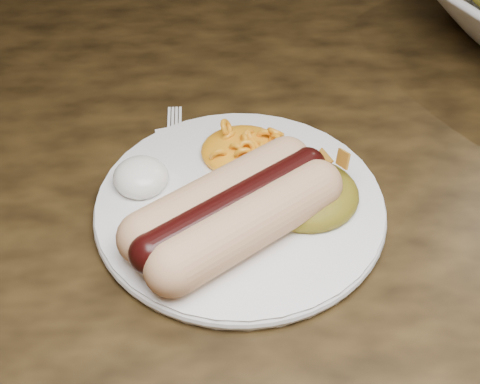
{
  "coord_description": "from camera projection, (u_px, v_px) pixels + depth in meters",
  "views": [
    {
      "loc": [
        -0.11,
        -0.5,
        1.14
      ],
      "look_at": [
        -0.09,
        -0.12,
        0.77
      ],
      "focal_mm": 50.0,
      "sensor_mm": 36.0,
      "label": 1
    }
  ],
  "objects": [
    {
      "name": "fork",
      "position": [
        173.0,
        165.0,
        0.58
      ],
      "size": [
        0.05,
        0.15,
        0.0
      ],
      "primitive_type": "cube",
      "rotation": [
        0.0,
        0.0,
        0.21
      ],
      "color": "white",
      "rests_on": "table"
    },
    {
      "name": "plate",
      "position": [
        240.0,
        206.0,
        0.54
      ],
      "size": [
        0.3,
        0.3,
        0.01
      ],
      "primitive_type": "cylinder",
      "rotation": [
        0.0,
        0.0,
        0.36
      ],
      "color": "white",
      "rests_on": "table"
    },
    {
      "name": "table",
      "position": [
        318.0,
        189.0,
        0.7
      ],
      "size": [
        1.6,
        0.9,
        0.75
      ],
      "color": "#443015",
      "rests_on": "floor"
    },
    {
      "name": "mac_and_cheese",
      "position": [
        243.0,
        142.0,
        0.57
      ],
      "size": [
        0.09,
        0.09,
        0.03
      ],
      "primitive_type": "ellipsoid",
      "rotation": [
        0.0,
        0.0,
        -0.39
      ],
      "color": "orange",
      "rests_on": "plate"
    },
    {
      "name": "sour_cream",
      "position": [
        140.0,
        172.0,
        0.54
      ],
      "size": [
        0.05,
        0.05,
        0.03
      ],
      "primitive_type": "ellipsoid",
      "rotation": [
        0.0,
        0.0,
        -0.2
      ],
      "color": "white",
      "rests_on": "plate"
    },
    {
      "name": "taco_salad",
      "position": [
        307.0,
        187.0,
        0.53
      ],
      "size": [
        0.08,
        0.08,
        0.04
      ],
      "rotation": [
        0.0,
        0.0,
        -0.11
      ],
      "color": "#A96013",
      "rests_on": "plate"
    },
    {
      "name": "hotdog",
      "position": [
        234.0,
        210.0,
        0.5
      ],
      "size": [
        0.14,
        0.14,
        0.04
      ],
      "rotation": [
        0.0,
        0.0,
        0.61
      ],
      "color": "tan",
      "rests_on": "plate"
    }
  ]
}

